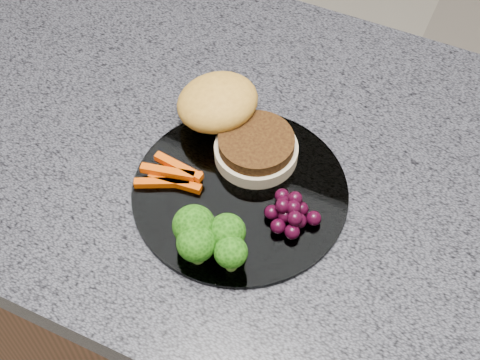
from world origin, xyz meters
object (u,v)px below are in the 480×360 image
at_px(grape_bunch, 290,213).
at_px(island_cabinet, 263,320).
at_px(plate, 240,191).
at_px(burger, 231,121).

bearing_deg(grape_bunch, island_cabinet, 124.27).
relative_size(plate, grape_bunch, 4.02).
distance_m(island_cabinet, plate, 0.48).
relative_size(plate, burger, 1.32).
bearing_deg(island_cabinet, plate, -104.30).
xyz_separation_m(plate, burger, (-0.05, 0.08, 0.03)).
height_order(island_cabinet, burger, burger).
xyz_separation_m(island_cabinet, grape_bunch, (0.05, -0.08, 0.49)).
height_order(plate, grape_bunch, grape_bunch).
relative_size(island_cabinet, plate, 4.62).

